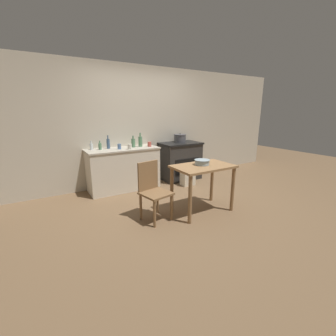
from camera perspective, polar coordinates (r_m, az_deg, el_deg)
ground_plane at (r=4.08m, az=3.07°, el=-8.97°), size 14.00×14.00×0.00m
wall_back at (r=5.14m, az=-6.78°, el=10.55°), size 8.00×0.07×2.55m
counter_cabinet at (r=4.76m, az=-11.24°, el=-0.21°), size 1.46×0.60×0.87m
stove at (r=5.39m, az=3.09°, el=1.85°), size 0.95×0.61×0.88m
work_table at (r=3.63m, az=8.85°, el=-1.51°), size 0.95×0.60×0.77m
chair at (r=3.39m, az=-3.87°, el=-5.42°), size 0.47×0.47×0.88m
flour_sack at (r=4.99m, az=5.02°, el=-2.34°), size 0.29×0.20×0.36m
stock_pot at (r=5.38m, az=3.06°, el=7.59°), size 0.29×0.29×0.21m
mixing_bowl_large at (r=3.62m, az=8.65°, el=1.53°), size 0.25×0.25×0.08m
bottle_far_left at (r=4.84m, az=-7.04°, el=6.75°), size 0.08×0.08×0.29m
bottle_left at (r=4.66m, az=-18.90°, el=5.24°), size 0.06×0.06×0.18m
bottle_mid_left at (r=4.77m, az=-8.82°, el=6.36°), size 0.08×0.08×0.24m
bottle_center_left at (r=4.63m, az=-16.89°, el=5.32°), size 0.06×0.06×0.17m
bottle_center at (r=4.70m, az=-14.94°, el=6.04°), size 0.07×0.07×0.27m
cup_center_right at (r=4.54m, az=-9.69°, el=5.37°), size 0.08×0.08×0.10m
cup_mid_right at (r=4.83m, az=-4.69°, el=6.05°), size 0.08×0.08×0.10m
cup_right at (r=4.58m, az=-12.26°, el=5.35°), size 0.07×0.07×0.10m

